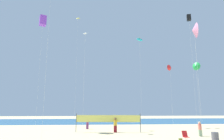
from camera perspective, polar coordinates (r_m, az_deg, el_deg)
The scene contains 16 objects.
ocean_band at distance 48.07m, azimuth -1.96°, elevation -14.66°, with size 120.00×20.00×0.01m, color #28608C.
beachgoer_coral_shirt at distance 25.02m, azimuth 24.27°, elevation -15.26°, with size 0.37×0.37×1.61m.
beachgoer_plum_shirt at distance 30.65m, azimuth -7.18°, elevation -15.15°, with size 0.36×0.36×1.59m.
beachgoer_mustard_shirt at distance 26.47m, azimuth 0.97°, elevation -15.61°, with size 0.42×0.42×1.86m.
folding_beach_chair at distance 21.60m, azimuth 20.62°, elevation -17.42°, with size 0.52×0.65×0.89m.
trash_barrel at distance 22.29m, azimuth 27.88°, elevation -16.79°, with size 0.65×0.65×0.83m, color #595960.
volleyball_net at distance 26.62m, azimuth -1.12°, elevation -14.19°, with size 8.52×0.91×2.40m.
beach_handbag at distance 20.94m, azimuth 19.37°, elevation -18.65°, with size 0.33×0.16×0.26m, color olive.
kite_pink_delta at distance 22.86m, azimuth 22.86°, elevation 10.57°, with size 0.84×1.69×12.02m.
kite_green_delta at distance 26.92m, azimuth 23.31°, elevation 1.01°, with size 0.82×0.96×8.83m.
kite_cyan_inflatable at distance 37.21m, azimuth 8.04°, elevation 8.67°, with size 1.37×0.77×15.97m.
kite_black_box at distance 35.80m, azimuth 21.52°, elevation 13.93°, with size 0.80×0.80×18.30m.
kite_white_diamond at distance 29.99m, azimuth -7.90°, elevation 10.03°, with size 0.64×0.63×14.31m.
kite_red_delta at distance 35.65m, azimuth 16.55°, elevation 0.69°, with size 1.09×0.81×10.59m.
kite_violet_box at distance 34.06m, azimuth -19.52°, elevation 13.39°, with size 1.31×1.31×17.62m.
kite_yellow_diamond at distance 36.05m, azimuth -9.93°, elevation 14.25°, with size 0.82×0.82×18.92m.
Camera 1 is at (-1.76, -16.20, 3.17)m, focal length 31.32 mm.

